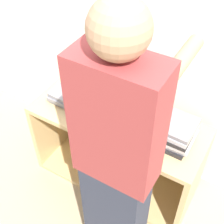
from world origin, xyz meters
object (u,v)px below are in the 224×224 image
(laptop_stack_right, at_px, (167,130))
(laptop_open, at_px, (122,109))
(person, at_px, (117,164))
(laptop_stack_left, at_px, (75,97))

(laptop_stack_right, bearing_deg, laptop_open, 170.91)
(laptop_open, height_order, person, person)
(laptop_stack_left, bearing_deg, laptop_stack_right, 0.11)
(laptop_open, height_order, laptop_stack_right, laptop_open)
(laptop_stack_left, xyz_separation_m, laptop_stack_right, (0.70, 0.00, 0.04))
(laptop_open, bearing_deg, laptop_stack_left, -170.48)
(laptop_open, relative_size, laptop_stack_left, 1.00)
(laptop_stack_left, distance_m, laptop_stack_right, 0.70)
(person, bearing_deg, laptop_stack_left, 142.18)
(laptop_stack_left, xyz_separation_m, person, (0.61, -0.48, 0.18))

